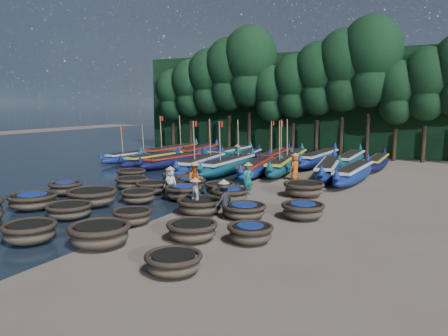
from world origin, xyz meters
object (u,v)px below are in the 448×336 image
at_px(long_boat_16, 350,160).
at_px(coracle_12, 138,196).
at_px(coracle_6, 69,210).
at_px(long_boat_13, 276,156).
at_px(coracle_17, 183,192).
at_px(long_boat_4, 229,165).
at_px(long_boat_9, 171,152).
at_px(fisherman_6, 295,167).
at_px(fisherman_0, 171,182).
at_px(long_boat_10, 199,152).
at_px(fisherman_1, 248,178).
at_px(long_boat_5, 257,167).
at_px(long_boat_17, 377,162).
at_px(long_boat_8, 354,173).
at_px(coracle_8, 192,230).
at_px(coracle_4, 174,262).
at_px(coracle_11, 92,197).
at_px(long_boat_0, 134,156).
at_px(coracle_7, 132,216).
at_px(coracle_21, 177,177).
at_px(coracle_18, 230,194).
at_px(coracle_23, 220,188).
at_px(long_boat_15, 319,158).
at_px(coracle_5, 33,200).
at_px(long_boat_1, 155,159).
at_px(coracle_3, 99,234).
at_px(long_boat_6, 282,165).
at_px(coracle_13, 200,205).
at_px(coracle_15, 131,182).
at_px(long_boat_7, 329,169).
at_px(long_boat_12, 248,156).
at_px(fisherman_5, 237,155).
at_px(coracle_16, 152,187).
at_px(coracle_19, 303,210).
at_px(fisherman_4, 195,196).
at_px(coracle_2, 30,231).
at_px(coracle_14, 244,210).
at_px(fisherman_3, 224,199).
at_px(long_boat_11, 230,154).
at_px(coracle_24, 304,188).
at_px(long_boat_2, 174,161).
at_px(coracle_10, 66,188).

bearing_deg(long_boat_16, coracle_12, -112.18).
xyz_separation_m(coracle_6, long_boat_13, (1.80, 20.88, 0.20)).
xyz_separation_m(coracle_17, long_boat_4, (-1.69, 8.76, 0.17)).
bearing_deg(long_boat_9, fisherman_6, -22.39).
bearing_deg(fisherman_0, long_boat_10, 117.86).
bearing_deg(fisherman_1, long_boat_5, 63.60).
bearing_deg(long_boat_17, long_boat_8, -94.22).
xyz_separation_m(coracle_8, long_boat_8, (2.96, 14.98, 0.17)).
height_order(coracle_4, long_boat_10, long_boat_10).
xyz_separation_m(coracle_11, long_boat_0, (-8.35, 13.63, 0.03)).
distance_m(coracle_4, long_boat_8, 18.04).
height_order(coracle_7, coracle_12, coracle_7).
bearing_deg(fisherman_6, coracle_12, -10.28).
bearing_deg(long_boat_16, fisherman_1, -102.60).
bearing_deg(long_boat_13, coracle_21, -103.81).
relative_size(coracle_18, coracle_23, 1.37).
bearing_deg(coracle_6, long_boat_15, 75.36).
bearing_deg(coracle_6, coracle_21, 92.11).
xyz_separation_m(coracle_5, long_boat_1, (-3.46, 14.53, 0.09)).
bearing_deg(coracle_3, fisherman_1, 84.00).
bearing_deg(long_boat_6, fisherman_0, -113.26).
distance_m(coracle_6, long_boat_0, 18.29).
relative_size(coracle_13, coracle_15, 1.25).
distance_m(long_boat_7, long_boat_15, 5.62).
height_order(long_boat_12, fisherman_0, fisherman_0).
height_order(long_boat_5, long_boat_9, long_boat_9).
height_order(long_boat_5, fisherman_5, fisherman_5).
xyz_separation_m(coracle_15, long_boat_17, (11.69, 14.97, 0.11)).
bearing_deg(long_boat_7, long_boat_6, 167.08).
bearing_deg(coracle_16, coracle_18, 1.97).
distance_m(coracle_19, fisherman_4, 4.82).
xyz_separation_m(long_boat_6, long_boat_10, (-9.92, 5.15, -0.04)).
relative_size(coracle_2, coracle_18, 0.91).
distance_m(coracle_14, coracle_16, 7.15).
bearing_deg(coracle_7, coracle_6, -171.10).
bearing_deg(fisherman_6, fisherman_1, 7.97).
xyz_separation_m(long_boat_7, long_boat_10, (-13.34, 5.43, -0.03)).
height_order(fisherman_0, fisherman_3, fisherman_3).
xyz_separation_m(long_boat_6, long_boat_17, (5.79, 5.44, -0.10)).
height_order(long_boat_5, long_boat_11, long_boat_5).
xyz_separation_m(long_boat_5, long_boat_11, (-5.39, 6.71, -0.00)).
height_order(coracle_11, coracle_24, coracle_11).
distance_m(coracle_12, long_boat_4, 10.35).
height_order(coracle_12, coracle_24, coracle_24).
distance_m(coracle_18, long_boat_6, 9.97).
distance_m(coracle_4, long_boat_5, 18.17).
xyz_separation_m(long_boat_1, long_boat_12, (5.77, 5.43, -0.03)).
bearing_deg(long_boat_13, long_boat_2, -140.53).
distance_m(coracle_10, coracle_21, 6.70).
bearing_deg(long_boat_15, fisherman_5, -152.61).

